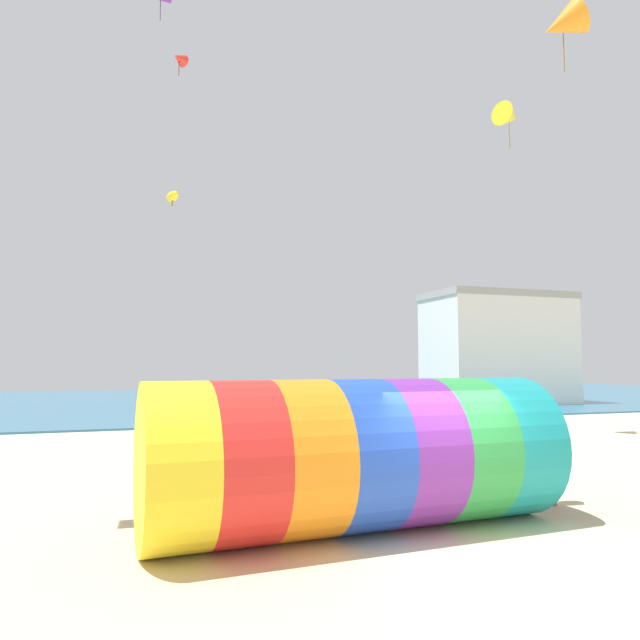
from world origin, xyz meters
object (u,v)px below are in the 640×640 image
Objects in this scene: kite_handler at (550,461)px; kite_orange_delta at (563,24)px; kite_red_delta at (179,58)px; kite_yellow_parafoil at (172,197)px; bystander_mid_beach at (252,420)px; giant_inflatable_tube at (356,454)px; bystander_near_water at (149,432)px; kite_yellow_delta at (509,116)px.

kite_orange_delta reaches higher than kite_handler.
kite_yellow_parafoil is (-0.19, -0.65, -5.76)m from kite_red_delta.
kite_handler is 1.01× the size of bystander_mid_beach.
kite_yellow_parafoil is at bearing 102.25° from giant_inflatable_tube.
kite_handler is 19.78m from kite_red_delta.
giant_inflatable_tube is 4.68m from kite_handler.
kite_orange_delta is at bearing 24.63° from giant_inflatable_tube.
kite_yellow_parafoil is 8.81m from bystander_near_water.
kite_red_delta is (-7.01, 12.00, 14.08)m from kite_handler.
kite_orange_delta is (11.00, -8.47, -1.40)m from kite_red_delta.
kite_yellow_delta is at bearing 41.92° from giant_inflatable_tube.
kite_handler reaches higher than bystander_mid_beach.
kite_yellow_parafoil is (-2.56, 11.78, 7.87)m from giant_inflatable_tube.
kite_yellow_delta is at bearing 67.04° from kite_orange_delta.
kite_orange_delta is at bearing 41.47° from kite_handler.
bystander_near_water is at bearing -176.20° from kite_yellow_delta.
kite_handler is 1.85× the size of kite_red_delta.
kite_red_delta is at bearing 142.41° from kite_orange_delta.
kite_handler is 1.58× the size of kite_yellow_parafoil.
kite_orange_delta is at bearing -43.42° from bystander_mid_beach.
kite_handler is 17.23m from kite_yellow_delta.
giant_inflatable_tube is 3.96× the size of kite_yellow_delta.
kite_red_delta is 13.96m from kite_orange_delta.
kite_yellow_delta is 1.73× the size of kite_yellow_parafoil.
kite_yellow_parafoil is (-7.20, 11.35, 8.32)m from kite_handler.
kite_yellow_delta reaches higher than bystander_near_water.
kite_orange_delta is 16.91m from bystander_mid_beach.
kite_yellow_delta is at bearing 3.80° from bystander_near_water.
giant_inflatable_tube is 4.40× the size of bystander_mid_beach.
kite_red_delta is 0.42× the size of kite_orange_delta.
bystander_mid_beach is (3.07, -0.14, -8.33)m from kite_yellow_parafoil.
giant_inflatable_tube is 9.71m from bystander_near_water.
kite_handler is at bearing -124.32° from kite_yellow_delta.
giant_inflatable_tube is 3.34× the size of kite_orange_delta.
bystander_near_water is (-0.75, -2.67, -8.37)m from kite_yellow_parafoil.
bystander_near_water is 0.97× the size of bystander_mid_beach.
kite_red_delta reaches higher than kite_yellow_delta.
kite_red_delta is at bearing 164.76° from bystander_mid_beach.
kite_handler is 0.91× the size of kite_yellow_delta.
bystander_near_water is 4.58m from bystander_mid_beach.
kite_handler is at bearing -138.53° from kite_orange_delta.
bystander_mid_beach is at bearing 136.58° from kite_orange_delta.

